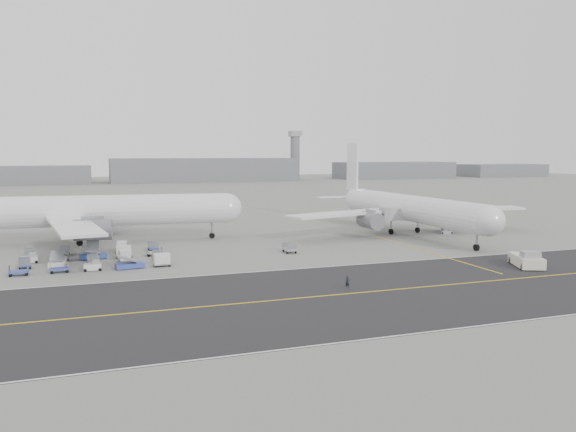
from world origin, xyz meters
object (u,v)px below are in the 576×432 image
object	(u,v)px
airliner_b	(406,207)
control_tower	(295,154)
pushback_tug	(527,260)
jet_bridge	(416,215)
ground_crew_a	(347,282)
airliner_a	(83,211)

from	to	relation	value
airliner_b	control_tower	bearing A→B (deg)	73.47
pushback_tug	jet_bridge	bearing A→B (deg)	108.77
pushback_tug	jet_bridge	xyz separation A→B (m)	(2.66, 34.90, 3.02)
jet_bridge	ground_crew_a	distance (m)	51.01
pushback_tug	ground_crew_a	world-z (taller)	pushback_tug
pushback_tug	airliner_b	bearing A→B (deg)	111.38
control_tower	ground_crew_a	distance (m)	296.16
pushback_tug	control_tower	bearing A→B (deg)	100.29
jet_bridge	control_tower	bearing A→B (deg)	82.90
pushback_tug	ground_crew_a	distance (m)	31.17
control_tower	pushback_tug	bearing A→B (deg)	-102.85
airliner_b	pushback_tug	xyz separation A→B (m)	(-1.12, -36.53, -4.52)
jet_bridge	airliner_b	bearing A→B (deg)	140.40
airliner_a	pushback_tug	xyz separation A→B (m)	(62.84, -45.97, -4.98)
airliner_b	pushback_tug	distance (m)	36.82
control_tower	airliner_a	size ratio (longest dim) A/B	0.51
control_tower	airliner_b	distance (m)	248.66
ground_crew_a	airliner_a	bearing A→B (deg)	126.55
control_tower	jet_bridge	bearing A→B (deg)	-104.03
control_tower	airliner_a	bearing A→B (deg)	-118.60
airliner_a	ground_crew_a	size ratio (longest dim) A/B	39.00
control_tower	ground_crew_a	xyz separation A→B (m)	(-94.19, -280.36, -15.47)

